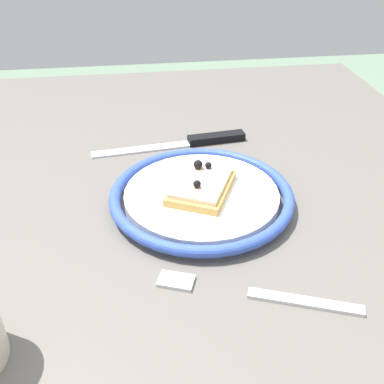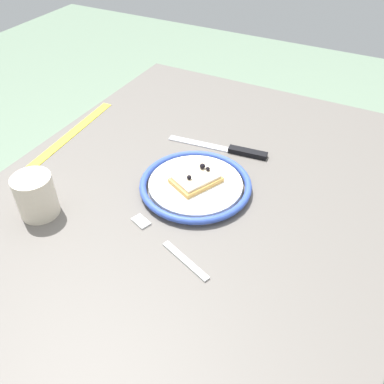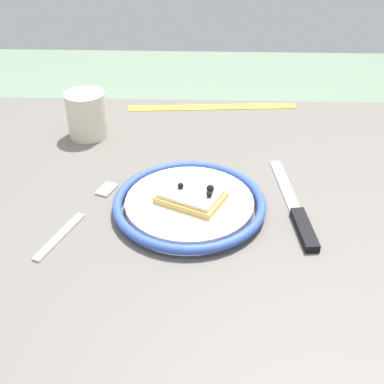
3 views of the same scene
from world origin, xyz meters
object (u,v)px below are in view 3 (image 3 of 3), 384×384
(dining_table, at_px, (157,250))
(plate, at_px, (189,205))
(fork, at_px, (79,217))
(measuring_tape, at_px, (212,107))
(pizza_slice_near, at_px, (191,195))
(knife, at_px, (298,216))
(cup, at_px, (87,115))

(dining_table, bearing_deg, plate, -4.94)
(fork, xyz_separation_m, measuring_tape, (0.20, 0.40, -0.00))
(plate, bearing_deg, pizza_slice_near, 67.61)
(fork, distance_m, measuring_tape, 0.44)
(knife, height_order, fork, knife)
(plate, relative_size, fork, 1.19)
(plate, height_order, fork, plate)
(pizza_slice_near, relative_size, fork, 0.59)
(fork, relative_size, measuring_tape, 0.55)
(dining_table, height_order, fork, fork)
(cup, bearing_deg, plate, -49.91)
(dining_table, distance_m, measuring_tape, 0.39)
(plate, xyz_separation_m, cup, (-0.20, 0.24, 0.03))
(plate, bearing_deg, measuring_tape, 84.73)
(pizza_slice_near, xyz_separation_m, knife, (0.16, -0.02, -0.02))
(pizza_slice_near, distance_m, cup, 0.31)
(knife, distance_m, measuring_tape, 0.41)
(knife, xyz_separation_m, fork, (-0.32, -0.01, -0.00))
(knife, relative_size, fork, 1.24)
(plate, xyz_separation_m, knife, (0.16, -0.01, -0.01))
(dining_table, relative_size, measuring_tape, 3.17)
(knife, bearing_deg, fork, -178.16)
(fork, bearing_deg, knife, 1.84)
(dining_table, height_order, plate, plate)
(plate, relative_size, cup, 2.70)
(fork, bearing_deg, cup, 98.33)
(plate, relative_size, knife, 0.96)
(pizza_slice_near, height_order, cup, cup)
(dining_table, relative_size, fork, 5.81)
(measuring_tape, bearing_deg, pizza_slice_near, -99.24)
(dining_table, relative_size, plate, 4.87)
(fork, relative_size, cup, 2.26)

